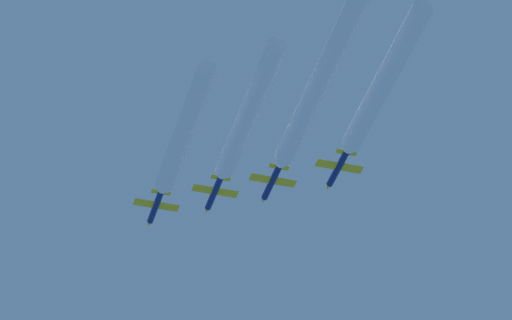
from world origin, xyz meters
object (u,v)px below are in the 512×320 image
(jet_second_echelon, at_px, (214,193))
(jet_third_echelon, at_px, (272,183))
(jet_lead, at_px, (155,207))
(jet_fourth_echelon, at_px, (338,169))

(jet_second_echelon, distance_m, jet_third_echelon, 11.97)
(jet_lead, distance_m, jet_second_echelon, 12.59)
(jet_third_echelon, xyz_separation_m, jet_fourth_echelon, (9.82, -9.07, -1.46))
(jet_fourth_echelon, bearing_deg, jet_lead, 138.54)
(jet_second_echelon, distance_m, jet_fourth_echelon, 25.41)
(jet_third_echelon, bearing_deg, jet_fourth_echelon, -42.71)
(jet_third_echelon, relative_size, jet_fourth_echelon, 1.00)
(jet_lead, relative_size, jet_second_echelon, 1.00)
(jet_third_echelon, bearing_deg, jet_second_echelon, 139.24)
(jet_third_echelon, height_order, jet_fourth_echelon, jet_third_echelon)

